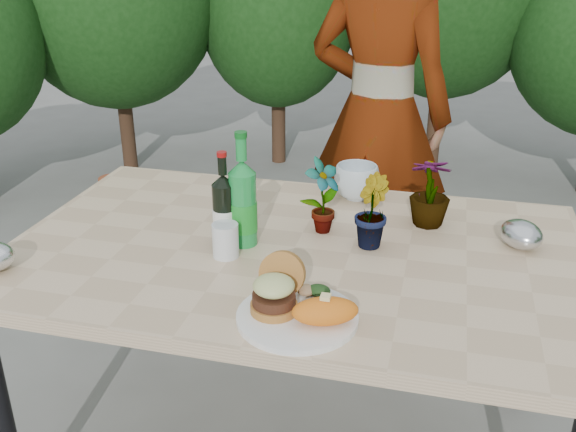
% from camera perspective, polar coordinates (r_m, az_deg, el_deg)
% --- Properties ---
extents(patio_table, '(1.60, 1.00, 0.75)m').
position_cam_1_polar(patio_table, '(1.83, 0.62, -4.37)').
color(patio_table, '#CCAE88').
rests_on(patio_table, ground).
extents(shrub_hedge, '(6.96, 5.14, 2.22)m').
position_cam_1_polar(shrub_hedge, '(3.20, 12.59, 15.88)').
color(shrub_hedge, '#382316').
rests_on(shrub_hedge, ground).
extents(dinner_plate, '(0.28, 0.28, 0.01)m').
position_cam_1_polar(dinner_plate, '(1.48, 0.83, -8.96)').
color(dinner_plate, white).
rests_on(dinner_plate, patio_table).
extents(burger_stack, '(0.11, 0.16, 0.11)m').
position_cam_1_polar(burger_stack, '(1.48, -1.07, -6.56)').
color(burger_stack, '#B7722D').
rests_on(burger_stack, dinner_plate).
extents(sweet_potato, '(0.17, 0.12, 0.06)m').
position_cam_1_polar(sweet_potato, '(1.43, 3.33, -8.44)').
color(sweet_potato, orange).
rests_on(sweet_potato, dinner_plate).
extents(grilled_veg, '(0.08, 0.05, 0.03)m').
position_cam_1_polar(grilled_veg, '(1.54, 2.27, -6.60)').
color(grilled_veg, olive).
rests_on(grilled_veg, dinner_plate).
extents(wine_bottle, '(0.07, 0.07, 0.27)m').
position_cam_1_polar(wine_bottle, '(1.79, -5.69, 0.42)').
color(wine_bottle, black).
rests_on(wine_bottle, patio_table).
extents(sparkling_water, '(0.08, 0.08, 0.33)m').
position_cam_1_polar(sparkling_water, '(1.78, -4.03, 1.04)').
color(sparkling_water, '#188637').
rests_on(sparkling_water, patio_table).
extents(plastic_cup, '(0.07, 0.07, 0.09)m').
position_cam_1_polar(plastic_cup, '(1.74, -5.58, -2.16)').
color(plastic_cup, silver).
rests_on(plastic_cup, patio_table).
extents(seedling_left, '(0.13, 0.14, 0.23)m').
position_cam_1_polar(seedling_left, '(1.85, 3.10, 1.75)').
color(seedling_left, '#2A6021').
rests_on(seedling_left, patio_table).
extents(seedling_mid, '(0.12, 0.14, 0.21)m').
position_cam_1_polar(seedling_mid, '(1.79, 7.32, 0.44)').
color(seedling_mid, '#22551D').
rests_on(seedling_mid, patio_table).
extents(seedling_right, '(0.14, 0.14, 0.21)m').
position_cam_1_polar(seedling_right, '(1.95, 12.53, 2.15)').
color(seedling_right, '#25541C').
rests_on(seedling_right, patio_table).
extents(blue_bowl, '(0.16, 0.16, 0.12)m').
position_cam_1_polar(blue_bowl, '(2.13, 6.11, 3.03)').
color(blue_bowl, silver).
rests_on(blue_bowl, patio_table).
extents(foil_packet_right, '(0.16, 0.17, 0.08)m').
position_cam_1_polar(foil_packet_right, '(1.90, 20.02, -1.54)').
color(foil_packet_right, '#B9BBC0').
rests_on(foil_packet_right, patio_table).
extents(person, '(0.69, 0.52, 1.70)m').
position_cam_1_polar(person, '(2.77, 8.08, 8.90)').
color(person, '#A67453').
rests_on(person, ground).
extents(terracotta_pot, '(0.17, 0.17, 0.14)m').
position_cam_1_polar(terracotta_pot, '(4.23, -15.31, 2.45)').
color(terracotta_pot, '#BB5430').
rests_on(terracotta_pot, ground).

